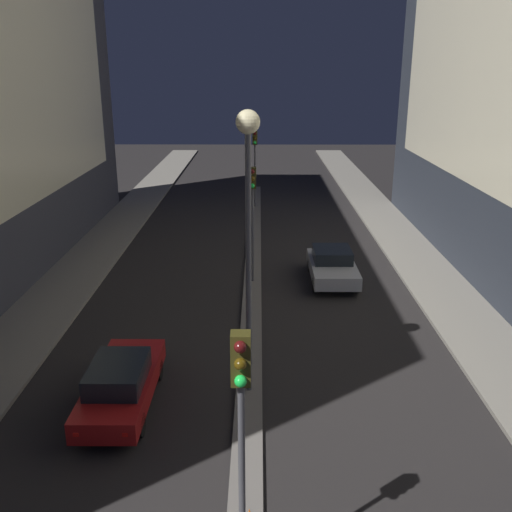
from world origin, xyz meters
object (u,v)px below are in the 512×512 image
Objects in this scene: street_lamp at (248,190)px; traffic_light_near at (241,409)px; traffic_light_mid at (252,200)px; car_left_lane at (121,383)px; traffic_light_far at (255,152)px; car_right_lane at (332,265)px.

traffic_light_near is at bearing -90.00° from street_lamp.
traffic_light_mid is 10.76m from car_left_lane.
traffic_light_near is 7.01m from street_lamp.
traffic_light_far reaches higher than car_left_lane.
traffic_light_far is 24.34m from car_left_lane.
traffic_light_mid is 1.21× the size of car_right_lane.
traffic_light_far is 1.10× the size of car_left_lane.
traffic_light_mid reaches higher than car_right_lane.
traffic_light_mid is at bearing 90.00° from traffic_light_near.
car_right_lane is at bearing 54.68° from car_left_lane.
traffic_light_near is at bearing -102.60° from car_right_lane.
traffic_light_far is at bearing 81.54° from car_left_lane.
traffic_light_far is 23.24m from street_lamp.
traffic_light_near is at bearing -90.00° from traffic_light_mid.
traffic_light_mid is 9.21m from street_lamp.
traffic_light_near is 16.57m from car_right_lane.
traffic_light_near is at bearing -90.00° from traffic_light_far.
traffic_light_far is at bearing 90.00° from traffic_light_near.
car_left_lane is (-3.55, -9.69, -3.04)m from traffic_light_mid.
car_right_lane is (7.11, 10.03, -0.02)m from car_left_lane.
traffic_light_mid is 0.63× the size of street_lamp.
street_lamp reaches higher than traffic_light_near.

